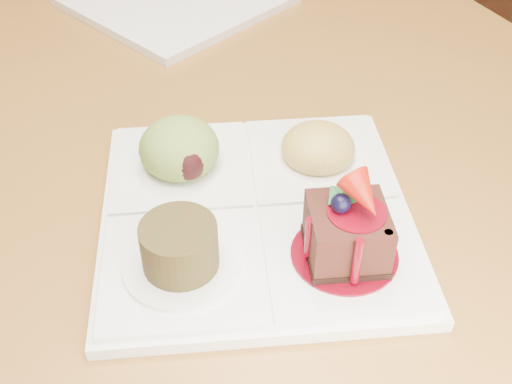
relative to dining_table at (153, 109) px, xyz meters
name	(u,v)px	position (x,y,z in m)	size (l,w,h in m)	color
dining_table	(153,109)	(0.00, 0.00, 0.00)	(1.00, 1.80, 0.75)	olive
sampler_plate	(254,199)	(0.00, -0.31, 0.09)	(0.36, 0.36, 0.11)	white
second_plate	(176,0)	(0.10, 0.15, 0.07)	(0.26, 0.26, 0.01)	white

